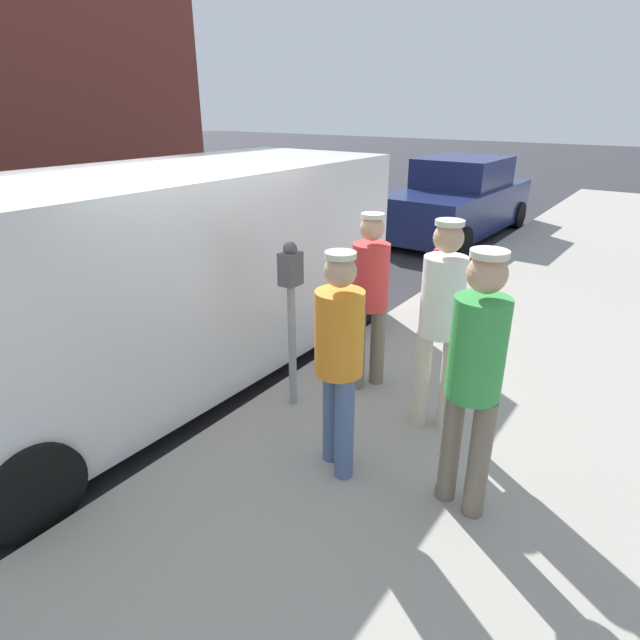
# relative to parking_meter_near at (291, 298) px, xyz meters

# --- Properties ---
(ground_plane) EXTENTS (80.00, 80.00, 0.00)m
(ground_plane) POSITION_rel_parking_meter_near_xyz_m (-1.35, -0.26, -1.18)
(ground_plane) COLOR #2D2D33
(sidewalk_slab) EXTENTS (5.00, 32.00, 0.15)m
(sidewalk_slab) POSITION_rel_parking_meter_near_xyz_m (2.15, -0.26, -1.11)
(sidewalk_slab) COLOR #9E998E
(sidewalk_slab) RESTS_ON ground
(parking_meter_near) EXTENTS (0.14, 0.18, 1.52)m
(parking_meter_near) POSITION_rel_parking_meter_near_xyz_m (0.00, 0.00, 0.00)
(parking_meter_near) COLOR gray
(parking_meter_near) RESTS_ON sidewalk_slab
(pedestrian_in_orange) EXTENTS (0.34, 0.34, 1.68)m
(pedestrian_in_orange) POSITION_rel_parking_meter_near_xyz_m (0.83, -0.53, -0.07)
(pedestrian_in_orange) COLOR #4C608C
(pedestrian_in_orange) RESTS_ON sidewalk_slab
(pedestrian_in_white) EXTENTS (0.35, 0.34, 1.77)m
(pedestrian_in_white) POSITION_rel_parking_meter_near_xyz_m (1.18, 0.41, -0.01)
(pedestrian_in_white) COLOR beige
(pedestrian_in_white) RESTS_ON sidewalk_slab
(pedestrian_in_red) EXTENTS (0.34, 0.34, 1.68)m
(pedestrian_in_red) POSITION_rel_parking_meter_near_xyz_m (0.38, 0.69, -0.07)
(pedestrian_in_red) COLOR #726656
(pedestrian_in_red) RESTS_ON sidewalk_slab
(pedestrian_in_green) EXTENTS (0.35, 0.34, 1.80)m
(pedestrian_in_green) POSITION_rel_parking_meter_near_xyz_m (1.74, -0.39, 0.01)
(pedestrian_in_green) COLOR #726656
(pedestrian_in_green) RESTS_ON sidewalk_slab
(parked_van) EXTENTS (2.19, 5.23, 2.15)m
(parked_van) POSITION_rel_parking_meter_near_xyz_m (-1.50, -0.05, -0.03)
(parked_van) COLOR white
(parked_van) RESTS_ON ground
(parked_sedan_ahead) EXTENTS (2.05, 4.45, 1.65)m
(parked_sedan_ahead) POSITION_rel_parking_meter_near_xyz_m (-1.54, 7.84, -0.43)
(parked_sedan_ahead) COLOR navy
(parked_sedan_ahead) RESTS_ON ground
(fire_hydrant) EXTENTS (0.24, 0.24, 0.86)m
(fire_hydrant) POSITION_rel_parking_meter_near_xyz_m (0.10, 3.01, -0.61)
(fire_hydrant) COLOR red
(fire_hydrant) RESTS_ON sidewalk_slab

